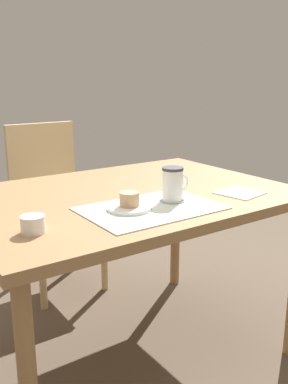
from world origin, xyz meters
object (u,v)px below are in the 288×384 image
dining_table (127,210)px  wooden_chair (52,199)px  pastry (129,199)px  coffee_mug (173,183)px  sugar_bowl (33,224)px  pastry_plate (129,208)px

dining_table → wooden_chair: 0.82m
dining_table → pastry: size_ratio=18.83×
wooden_chair → pastry: 1.05m
wooden_chair → coffee_mug: (0.04, -1.01, 0.29)m
dining_table → coffee_mug: size_ratio=10.56×
coffee_mug → sugar_bowl: 0.52m
dining_table → pastry_plate: bearing=-120.8°
wooden_chair → sugar_bowl: 1.16m
wooden_chair → coffee_mug: 1.05m
dining_table → pastry: (-0.12, -0.20, 0.11)m
dining_table → coffee_mug: 0.25m
pastry_plate → sugar_bowl: sugar_bowl is taller
dining_table → coffee_mug: (0.06, -0.20, 0.14)m
dining_table → sugar_bowl: 0.52m
dining_table → wooden_chair: bearing=88.5°
pastry → coffee_mug: 0.18m
pastry_plate → pastry: pastry is taller
wooden_chair → pastry: size_ratio=13.69×
sugar_bowl → pastry_plate: bearing=3.2°
dining_table → pastry_plate: 0.25m
pastry → coffee_mug: coffee_mug is taller
dining_table → pastry: 0.26m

